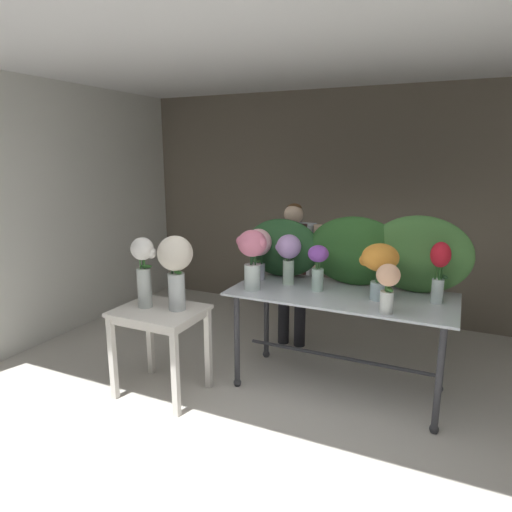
# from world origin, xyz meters

# --- Properties ---
(ground_plane) EXTENTS (8.26, 8.26, 0.00)m
(ground_plane) POSITION_xyz_m (0.00, 1.88, 0.00)
(ground_plane) COLOR beige
(wall_back) EXTENTS (5.88, 0.12, 2.79)m
(wall_back) POSITION_xyz_m (0.00, 3.76, 1.39)
(wall_back) COLOR #706656
(wall_back) RESTS_ON ground
(wall_left) EXTENTS (0.12, 3.88, 2.79)m
(wall_left) POSITION_xyz_m (-2.94, 1.88, 1.39)
(wall_left) COLOR silver
(wall_left) RESTS_ON ground
(ceiling_slab) EXTENTS (6.00, 3.88, 0.12)m
(ceiling_slab) POSITION_xyz_m (0.00, 1.88, 2.85)
(ceiling_slab) COLOR silver
(ceiling_slab) RESTS_ON wall_back
(display_table_glass) EXTENTS (1.84, 0.84, 0.88)m
(display_table_glass) POSITION_xyz_m (0.30, 1.75, 0.73)
(display_table_glass) COLOR silver
(display_table_glass) RESTS_ON ground
(side_table_white) EXTENTS (0.71, 0.57, 0.76)m
(side_table_white) POSITION_xyz_m (-1.05, 1.06, 0.65)
(side_table_white) COLOR silver
(side_table_white) RESTS_ON ground
(florist) EXTENTS (0.61, 0.24, 1.53)m
(florist) POSITION_xyz_m (-0.40, 2.47, 0.94)
(florist) COLOR #232328
(florist) RESTS_ON ground
(foliage_backdrop) EXTENTS (2.01, 0.28, 0.65)m
(foliage_backdrop) POSITION_xyz_m (0.30, 2.05, 1.18)
(foliage_backdrop) COLOR #28562D
(foliage_backdrop) RESTS_ON display_table_glass
(vase_violet_lilies) EXTENTS (0.18, 0.18, 0.39)m
(vase_violet_lilies) POSITION_xyz_m (0.09, 1.74, 1.11)
(vase_violet_lilies) COLOR silver
(vase_violet_lilies) RESTS_ON display_table_glass
(vase_rosy_peonies) EXTENTS (0.28, 0.25, 0.52)m
(vase_rosy_peonies) POSITION_xyz_m (-0.42, 1.53, 1.20)
(vase_rosy_peonies) COLOR silver
(vase_rosy_peonies) RESTS_ON display_table_glass
(vase_sunset_dahlias) EXTENTS (0.31, 0.29, 0.46)m
(vase_sunset_dahlias) POSITION_xyz_m (0.60, 1.71, 1.18)
(vase_sunset_dahlias) COLOR silver
(vase_sunset_dahlias) RESTS_ON display_table_glass
(vase_blush_tulips) EXTENTS (0.24, 0.24, 0.47)m
(vase_blush_tulips) POSITION_xyz_m (-0.51, 1.86, 1.18)
(vase_blush_tulips) COLOR silver
(vase_blush_tulips) RESTS_ON display_table_glass
(vase_peach_snapdragons) EXTENTS (0.17, 0.17, 0.37)m
(vase_peach_snapdragons) POSITION_xyz_m (0.72, 1.41, 1.10)
(vase_peach_snapdragons) COLOR silver
(vase_peach_snapdragons) RESTS_ON display_table_glass
(vase_crimson_anemones) EXTENTS (0.16, 0.15, 0.49)m
(vase_crimson_anemones) POSITION_xyz_m (1.04, 1.82, 1.17)
(vase_crimson_anemones) COLOR silver
(vase_crimson_anemones) RESTS_ON display_table_glass
(vase_lilac_stock) EXTENTS (0.24, 0.22, 0.45)m
(vase_lilac_stock) POSITION_xyz_m (-0.20, 1.82, 1.17)
(vase_lilac_stock) COLOR silver
(vase_lilac_stock) RESTS_ON display_table_glass
(vase_white_roses_tall) EXTENTS (0.21, 0.19, 0.59)m
(vase_white_roses_tall) POSITION_xyz_m (-1.19, 1.06, 1.09)
(vase_white_roses_tall) COLOR silver
(vase_white_roses_tall) RESTS_ON side_table_white
(vase_cream_lisianthus_tall) EXTENTS (0.29, 0.29, 0.62)m
(vase_cream_lisianthus_tall) POSITION_xyz_m (-0.91, 1.11, 1.15)
(vase_cream_lisianthus_tall) COLOR silver
(vase_cream_lisianthus_tall) RESTS_ON side_table_white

